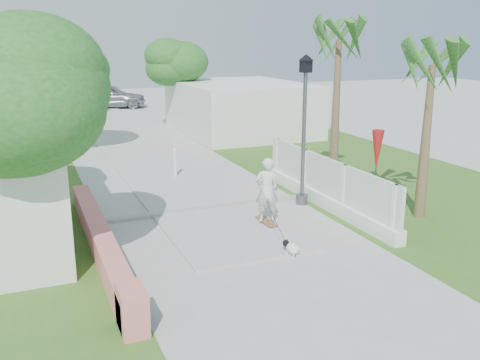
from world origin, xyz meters
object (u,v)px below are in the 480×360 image
bollard (175,162)px  dog (291,248)px  skateboarder (268,196)px  patio_umbrella (377,151)px  parked_car (110,96)px  street_lamp (304,125)px

bollard → dog: bearing=-86.1°
skateboarder → patio_umbrella: bearing=-156.8°
dog → parked_car: bearing=66.6°
bollard → dog: bollard is taller
bollard → patio_umbrella: size_ratio=0.47×
bollard → patio_umbrella: (4.60, -5.50, 1.10)m
bollard → skateboarder: bearing=-82.3°
skateboarder → bollard: bearing=-67.9°
dog → patio_umbrella: bearing=8.4°
patio_umbrella → dog: size_ratio=4.49×
patio_umbrella → dog: patio_umbrella is taller
street_lamp → bollard: 5.56m
skateboarder → dog: bearing=95.8°
street_lamp → bollard: (-2.70, 4.50, -1.84)m
street_lamp → bollard: bearing=121.0°
skateboarder → parked_car: 26.70m
street_lamp → parked_car: 25.22m
street_lamp → patio_umbrella: 2.27m
street_lamp → dog: 4.63m
bollard → dog: (0.54, -7.93, -0.38)m
bollard → parked_car: 20.64m
patio_umbrella → dog: (-4.06, -2.43, -1.49)m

